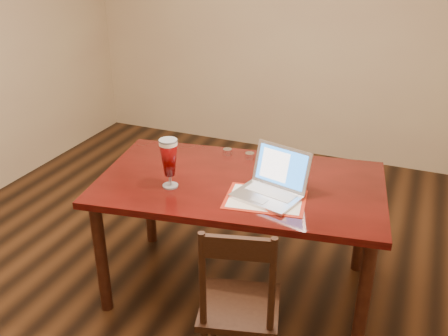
% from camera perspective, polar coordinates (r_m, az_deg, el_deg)
% --- Properties ---
extents(ground, '(5.00, 5.00, 0.00)m').
position_cam_1_polar(ground, '(3.55, -3.99, -12.91)').
color(ground, black).
rests_on(ground, ground).
extents(room_shell, '(4.51, 5.01, 2.71)m').
position_cam_1_polar(room_shell, '(2.81, -5.12, 16.45)').
color(room_shell, tan).
rests_on(room_shell, ground).
extents(dining_table, '(1.86, 1.23, 1.12)m').
position_cam_1_polar(dining_table, '(3.09, 1.72, -2.99)').
color(dining_table, '#490C09').
rests_on(dining_table, ground).
extents(dining_chair, '(0.50, 0.48, 0.96)m').
position_cam_1_polar(dining_chair, '(2.67, 1.72, -15.50)').
color(dining_chair, black).
rests_on(dining_chair, ground).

